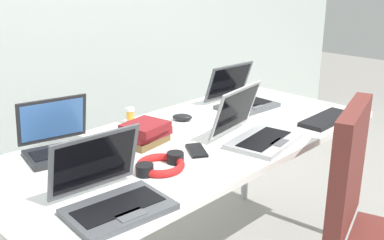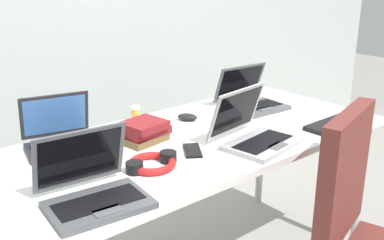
# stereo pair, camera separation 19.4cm
# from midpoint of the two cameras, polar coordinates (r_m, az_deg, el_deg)

# --- Properties ---
(desk) EXTENTS (1.80, 0.80, 0.74)m
(desk) POSITION_cam_midpoint_polar(r_m,az_deg,el_deg) (1.99, -2.80, -3.78)
(desk) COLOR white
(desk) RESTS_ON ground_plane
(laptop_far_corner) EXTENTS (0.35, 0.33, 0.23)m
(laptop_far_corner) POSITION_cam_midpoint_polar(r_m,az_deg,el_deg) (1.92, 5.00, -1.44)
(laptop_far_corner) COLOR #B7BABC
(laptop_far_corner) RESTS_ON desk
(laptop_mid_desk) EXTENTS (0.32, 0.30, 0.21)m
(laptop_mid_desk) POSITION_cam_midpoint_polar(r_m,az_deg,el_deg) (1.90, -18.88, -2.70)
(laptop_mid_desk) COLOR #232326
(laptop_mid_desk) RESTS_ON desk
(laptop_back_left) EXTENTS (0.31, 0.30, 0.21)m
(laptop_back_left) POSITION_cam_midpoint_polar(r_m,az_deg,el_deg) (2.40, 3.87, 2.69)
(laptop_back_left) COLOR #515459
(laptop_back_left) RESTS_ON desk
(laptop_by_keyboard) EXTENTS (0.33, 0.30, 0.22)m
(laptop_by_keyboard) POSITION_cam_midpoint_polar(r_m,az_deg,el_deg) (1.45, -13.88, -8.99)
(laptop_by_keyboard) COLOR #515459
(laptop_by_keyboard) RESTS_ON desk
(external_keyboard) EXTENTS (0.33, 0.12, 0.02)m
(external_keyboard) POSITION_cam_midpoint_polar(r_m,az_deg,el_deg) (2.24, 14.05, 0.08)
(external_keyboard) COLOR black
(external_keyboard) RESTS_ON desk
(computer_mouse) EXTENTS (0.10, 0.11, 0.03)m
(computer_mouse) POSITION_cam_midpoint_polar(r_m,az_deg,el_deg) (2.18, -3.77, 0.30)
(computer_mouse) COLOR black
(computer_mouse) RESTS_ON desk
(cell_phone) EXTENTS (0.13, 0.15, 0.01)m
(cell_phone) POSITION_cam_midpoint_polar(r_m,az_deg,el_deg) (1.82, -2.49, -3.85)
(cell_phone) COLOR black
(cell_phone) RESTS_ON desk
(headphones) EXTENTS (0.21, 0.18, 0.04)m
(headphones) POSITION_cam_midpoint_polar(r_m,az_deg,el_deg) (1.68, -7.26, -5.59)
(headphones) COLOR red
(headphones) RESTS_ON desk
(pill_bottle) EXTENTS (0.04, 0.04, 0.08)m
(pill_bottle) POSITION_cam_midpoint_polar(r_m,az_deg,el_deg) (2.15, -10.24, 0.46)
(pill_bottle) COLOR gold
(pill_bottle) RESTS_ON desk
(book_stack) EXTENTS (0.21, 0.17, 0.09)m
(book_stack) POSITION_cam_midpoint_polar(r_m,az_deg,el_deg) (1.91, -8.70, -1.65)
(book_stack) COLOR brown
(book_stack) RESTS_ON desk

